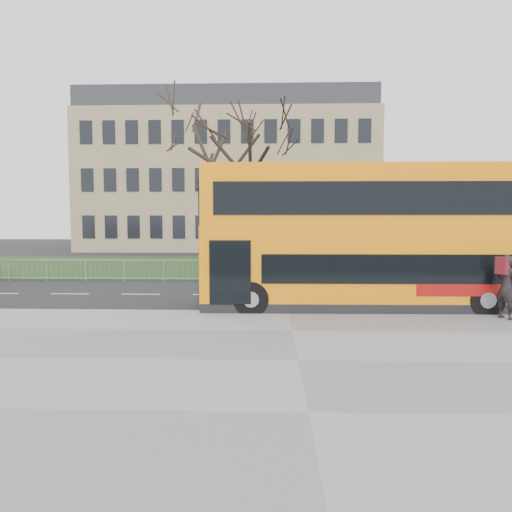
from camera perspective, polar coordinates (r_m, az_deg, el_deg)
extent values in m
plane|color=black|center=(16.47, 3.85, -6.29)|extent=(120.00, 120.00, 0.00)
cube|color=slate|center=(9.90, 5.27, -13.18)|extent=(80.00, 10.50, 0.12)
cube|color=gray|center=(14.93, 4.07, -7.12)|extent=(80.00, 0.20, 0.14)
cube|color=#1C3212|center=(30.63, 2.91, -1.26)|extent=(80.00, 15.40, 0.08)
cube|color=#8E775A|center=(51.52, -3.13, 8.78)|extent=(30.00, 15.00, 14.00)
cube|color=orange|center=(16.13, 14.25, -1.38)|extent=(11.52, 2.87, 2.13)
cube|color=orange|center=(16.06, 14.33, 3.07)|extent=(11.52, 2.87, 0.37)
cube|color=orange|center=(16.07, 14.41, 7.14)|extent=(11.46, 2.81, 1.91)
cube|color=black|center=(14.97, 17.90, -1.58)|extent=(8.86, 0.14, 0.93)
cube|color=black|center=(14.75, 15.62, 7.00)|extent=(10.57, 0.16, 1.04)
cylinder|color=black|center=(14.61, -0.62, -5.37)|extent=(1.14, 0.32, 1.14)
cylinder|color=black|center=(16.19, 26.82, -4.89)|extent=(1.14, 0.32, 1.14)
imported|color=black|center=(15.58, 28.84, -3.41)|extent=(0.72, 0.83, 1.92)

